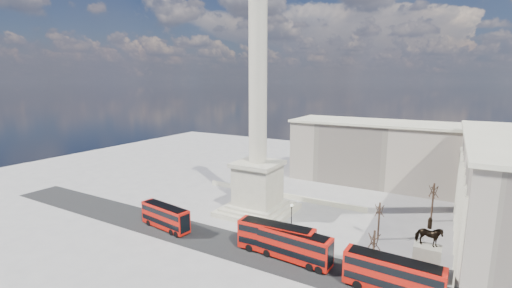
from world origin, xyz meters
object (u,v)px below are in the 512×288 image
at_px(red_bus_c, 294,245).
at_px(nelsons_column, 258,152).
at_px(red_bus_b, 276,238).
at_px(pedestrian_walking, 316,237).
at_px(victorian_lamp, 291,217).
at_px(pedestrian_crossing, 298,236).
at_px(red_bus_a, 166,217).
at_px(pedestrian_standing, 418,276).
at_px(equestrian_statue, 427,257).
at_px(red_bus_d, 393,276).

bearing_deg(red_bus_c, nelsons_column, 138.96).
xyz_separation_m(red_bus_b, pedestrian_walking, (3.96, 7.04, -1.74)).
relative_size(nelsons_column, victorian_lamp, 8.43).
bearing_deg(pedestrian_crossing, red_bus_b, 146.05).
distance_m(red_bus_a, pedestrian_walking, 27.43).
xyz_separation_m(nelsons_column, pedestrian_standing, (31.45, -11.50, -11.94)).
relative_size(victorian_lamp, equestrian_statue, 0.66).
distance_m(red_bus_d, pedestrian_standing, 5.38).
xyz_separation_m(red_bus_a, red_bus_b, (22.00, 1.70, 0.28)).
bearing_deg(victorian_lamp, nelsons_column, 147.31).
xyz_separation_m(red_bus_d, pedestrian_walking, (-13.60, 8.98, -1.69)).
height_order(nelsons_column, red_bus_d, nelsons_column).
bearing_deg(victorian_lamp, pedestrian_crossing, -27.66).
bearing_deg(equestrian_statue, pedestrian_standing, -113.86).
bearing_deg(nelsons_column, pedestrian_crossing, -32.07).
bearing_deg(equestrian_statue, red_bus_b, -168.34).
distance_m(nelsons_column, red_bus_c, 23.06).
distance_m(red_bus_d, equestrian_statue, 7.16).
bearing_deg(red_bus_b, red_bus_c, -12.67).
distance_m(red_bus_d, pedestrian_walking, 16.38).
bearing_deg(red_bus_b, pedestrian_standing, 4.46).
xyz_separation_m(victorian_lamp, pedestrian_crossing, (1.58, -0.83, -2.71)).
bearing_deg(red_bus_a, victorian_lamp, 30.35).
bearing_deg(equestrian_statue, red_bus_d, -118.50).
relative_size(red_bus_b, equestrian_statue, 1.40).
distance_m(nelsons_column, equestrian_statue, 35.08).
distance_m(victorian_lamp, equestrian_statue, 21.74).
height_order(red_bus_a, victorian_lamp, victorian_lamp).
xyz_separation_m(red_bus_d, victorian_lamp, (-18.15, 9.05, 0.90)).
height_order(red_bus_d, pedestrian_standing, red_bus_d).
height_order(red_bus_c, red_bus_d, red_bus_d).
relative_size(red_bus_d, pedestrian_crossing, 7.90).
bearing_deg(pedestrian_standing, equestrian_statue, -132.11).
bearing_deg(red_bus_c, red_bus_d, -1.46).
distance_m(nelsons_column, red_bus_b, 20.72).
relative_size(red_bus_b, pedestrian_crossing, 8.06).
xyz_separation_m(red_bus_c, equestrian_statue, (17.72, 4.91, 0.60)).
bearing_deg(pedestrian_standing, red_bus_b, -11.22).
xyz_separation_m(red_bus_b, pedestrian_crossing, (0.99, 6.28, -1.85)).
height_order(nelsons_column, red_bus_c, nelsons_column).
height_order(pedestrian_walking, pedestrian_crossing, pedestrian_walking).
height_order(equestrian_statue, pedestrian_walking, equestrian_statue).
bearing_deg(pedestrian_standing, victorian_lamp, -30.82).
bearing_deg(red_bus_d, red_bus_b, 175.94).
bearing_deg(nelsons_column, red_bus_d, -28.89).
height_order(pedestrian_walking, pedestrian_standing, pedestrian_standing).
xyz_separation_m(victorian_lamp, equestrian_statue, (21.55, -2.78, -0.35)).
height_order(nelsons_column, red_bus_b, nelsons_column).
height_order(equestrian_statue, pedestrian_crossing, equestrian_statue).
xyz_separation_m(equestrian_statue, pedestrian_crossing, (-19.97, 1.95, -2.35)).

